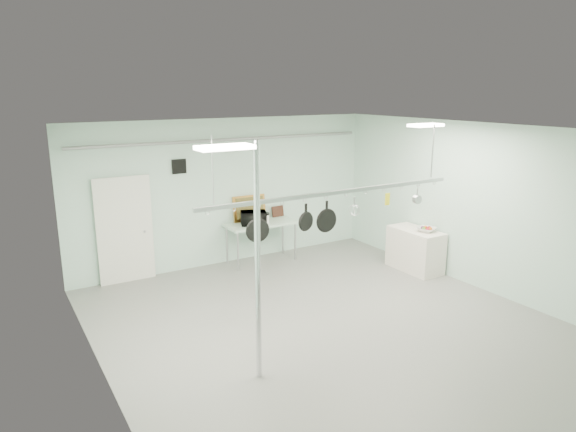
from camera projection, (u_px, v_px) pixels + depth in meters
floor at (334, 329)px, 8.34m from camera, size 8.00×8.00×0.00m
ceiling at (339, 132)px, 7.57m from camera, size 7.00×8.00×0.02m
back_wall at (228, 192)px, 11.26m from camera, size 7.00×0.02×3.20m
right_wall at (485, 208)px, 9.70m from camera, size 0.02×8.00×3.20m
door at (125, 231)px, 10.20m from camera, size 1.10×0.10×2.20m
wall_vent at (179, 166)px, 10.54m from camera, size 0.30×0.04×0.30m
conduit_pipe at (229, 140)px, 10.91m from camera, size 6.60×0.07×0.07m
chrome_pole at (258, 265)px, 6.60m from camera, size 0.08×0.08×3.20m
prep_table at (261, 226)px, 11.43m from camera, size 1.60×0.70×0.91m
side_cabinet at (415, 250)px, 10.97m from camera, size 0.60×1.20×0.90m
pot_rack at (336, 191)px, 8.15m from camera, size 4.80×0.06×1.00m
light_panel_left at (225, 147)px, 5.80m from camera, size 0.65×0.30×0.05m
light_panel_right at (426, 125)px, 9.28m from camera, size 0.65×0.30×0.05m
microwave at (254, 218)px, 11.21m from camera, size 0.64×0.54×0.30m
coffee_canister at (266, 219)px, 11.26m from camera, size 0.18×0.18×0.22m
painting_large at (249, 208)px, 11.52m from camera, size 0.78×0.16×0.58m
painting_small at (278, 211)px, 11.93m from camera, size 0.30×0.10×0.25m
fruit_bowl at (426, 230)px, 10.70m from camera, size 0.49×0.49×0.09m
skillet_left at (258, 226)px, 7.52m from camera, size 0.36×0.12×0.47m
skillet_mid at (306, 217)px, 7.95m from camera, size 0.31×0.13×0.42m
skillet_right at (327, 217)px, 8.16m from camera, size 0.39×0.07×0.52m
whisk at (354, 208)px, 8.42m from camera, size 0.21×0.21×0.36m
grater at (387, 199)px, 8.76m from camera, size 0.09×0.02×0.23m
saucepan at (417, 196)px, 9.12m from camera, size 0.16×0.11×0.28m
fruit_cluster at (427, 228)px, 10.69m from camera, size 0.24×0.24×0.09m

